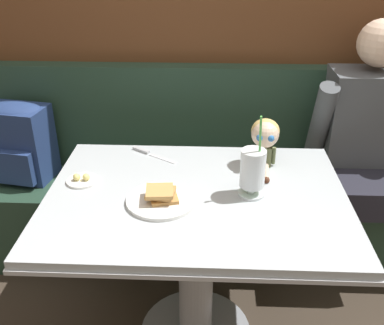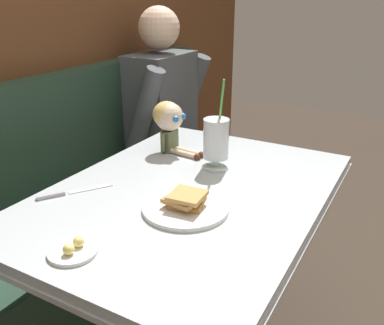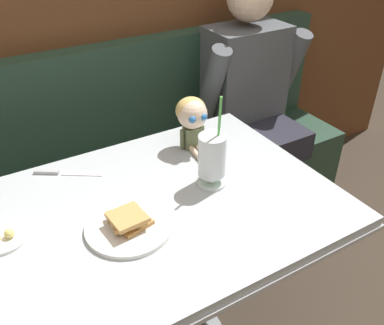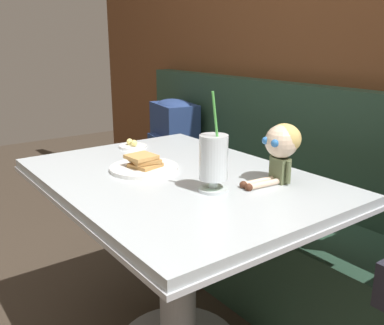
{
  "view_description": "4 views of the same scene",
  "coord_description": "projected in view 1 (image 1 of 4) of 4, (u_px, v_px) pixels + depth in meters",
  "views": [
    {
      "loc": [
        0.04,
        -1.21,
        1.61
      ],
      "look_at": [
        -0.02,
        0.26,
        0.83
      ],
      "focal_mm": 41.77,
      "sensor_mm": 36.0,
      "label": 1
    },
    {
      "loc": [
        -1.04,
        -0.41,
        1.32
      ],
      "look_at": [
        0.0,
        0.17,
        0.83
      ],
      "focal_mm": 39.12,
      "sensor_mm": 36.0,
      "label": 2
    },
    {
      "loc": [
        -0.42,
        -0.74,
        1.55
      ],
      "look_at": [
        0.12,
        0.18,
        0.85
      ],
      "focal_mm": 39.04,
      "sensor_mm": 36.0,
      "label": 3
    },
    {
      "loc": [
        1.18,
        -0.63,
        1.21
      ],
      "look_at": [
        0.05,
        0.21,
        0.79
      ],
      "focal_mm": 40.07,
      "sensor_mm": 36.0,
      "label": 4
    }
  ],
  "objects": [
    {
      "name": "wood_panel_wall",
      "position": [
        203.0,
        21.0,
        2.19
      ],
      "size": [
        4.4,
        0.08,
        2.4
      ],
      "primitive_type": "cube",
      "color": "brown",
      "rests_on": "ground"
    },
    {
      "name": "booth_bench",
      "position": [
        200.0,
        198.0,
        2.38
      ],
      "size": [
        2.6,
        0.48,
        1.0
      ],
      "color": "#233D2D",
      "rests_on": "ground"
    },
    {
      "name": "diner_table",
      "position": [
        196.0,
        237.0,
        1.73
      ],
      "size": [
        1.11,
        0.81,
        0.74
      ],
      "color": "#B2BCC1",
      "rests_on": "ground"
    },
    {
      "name": "toast_plate",
      "position": [
        161.0,
        198.0,
        1.58
      ],
      "size": [
        0.25,
        0.25,
        0.06
      ],
      "color": "white",
      "rests_on": "diner_table"
    },
    {
      "name": "milkshake_glass",
      "position": [
        253.0,
        171.0,
        1.58
      ],
      "size": [
        0.1,
        0.1,
        0.32
      ],
      "color": "silver",
      "rests_on": "diner_table"
    },
    {
      "name": "butter_saucer",
      "position": [
        82.0,
        180.0,
        1.71
      ],
      "size": [
        0.12,
        0.12,
        0.04
      ],
      "color": "white",
      "rests_on": "diner_table"
    },
    {
      "name": "butter_knife",
      "position": [
        147.0,
        152.0,
        1.93
      ],
      "size": [
        0.21,
        0.15,
        0.01
      ],
      "color": "silver",
      "rests_on": "diner_table"
    },
    {
      "name": "seated_doll",
      "position": [
        265.0,
        137.0,
        1.77
      ],
      "size": [
        0.12,
        0.22,
        0.2
      ],
      "color": "#5B6642",
      "rests_on": "diner_table"
    },
    {
      "name": "backpack",
      "position": [
        19.0,
        140.0,
        2.24
      ],
      "size": [
        0.33,
        0.29,
        0.41
      ],
      "color": "navy",
      "rests_on": "booth_bench"
    },
    {
      "name": "diner_patron",
      "position": [
        367.0,
        133.0,
        2.11
      ],
      "size": [
        0.55,
        0.48,
        0.81
      ],
      "color": "#4C5156",
      "rests_on": "booth_bench"
    }
  ]
}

